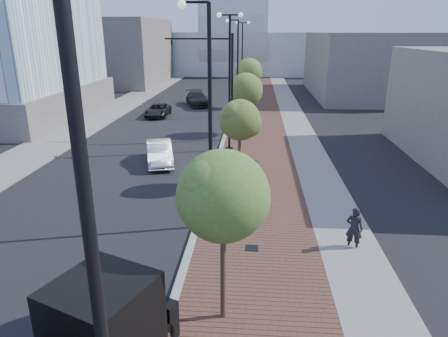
{
  "coord_description": "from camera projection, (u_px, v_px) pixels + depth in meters",
  "views": [
    {
      "loc": [
        2.4,
        -5.86,
        8.09
      ],
      "look_at": [
        1.0,
        12.0,
        2.0
      ],
      "focal_mm": 32.36,
      "sensor_mm": 36.0,
      "label": 1
    }
  ],
  "objects": [
    {
      "name": "streetlight_3",
      "position": [
        236.0,
        73.0,
        38.97
      ],
      "size": [
        1.44,
        0.56,
        9.21
      ],
      "color": "black",
      "rests_on": "ground"
    },
    {
      "name": "white_sedan",
      "position": [
        159.0,
        153.0,
        25.91
      ],
      "size": [
        2.65,
        4.65,
        1.45
      ],
      "primitive_type": "imported",
      "rotation": [
        0.0,
        0.0,
        0.27
      ],
      "color": "silver",
      "rests_on": "ground"
    },
    {
      "name": "dark_car_mid",
      "position": [
        158.0,
        110.0,
        40.43
      ],
      "size": [
        2.09,
        4.47,
        1.24
      ],
      "primitive_type": "imported",
      "rotation": [
        0.0,
        0.0,
        0.01
      ],
      "color": "black",
      "rests_on": "ground"
    },
    {
      "name": "tree_3",
      "position": [
        249.0,
        72.0,
        43.74
      ],
      "size": [
        2.85,
        2.85,
        5.43
      ],
      "color": "#382619",
      "rests_on": "ground"
    },
    {
      "name": "commercial_block_nw",
      "position": [
        117.0,
        52.0,
        64.82
      ],
      "size": [
        14.0,
        20.0,
        10.0
      ],
      "primitive_type": "cube",
      "color": "slate",
      "rests_on": "ground"
    },
    {
      "name": "sidewalk",
      "position": [
        265.0,
        106.0,
        45.79
      ],
      "size": [
        7.0,
        140.0,
        0.12
      ],
      "primitive_type": "cube",
      "color": "#4C2D23",
      "rests_on": "ground"
    },
    {
      "name": "streetlight_4",
      "position": [
        242.0,
        59.0,
        50.14
      ],
      "size": [
        1.72,
        0.56,
        9.28
      ],
      "color": "black",
      "rests_on": "ground"
    },
    {
      "name": "commercial_block_ne",
      "position": [
        360.0,
        64.0,
        53.04
      ],
      "size": [
        12.0,
        22.0,
        8.0
      ],
      "primitive_type": "cube",
      "color": "#625B58",
      "rests_on": "ground"
    },
    {
      "name": "streetlight_1",
      "position": [
        208.0,
        129.0,
        16.32
      ],
      "size": [
        1.44,
        0.56,
        9.21
      ],
      "color": "black",
      "rests_on": "ground"
    },
    {
      "name": "pedestrian",
      "position": [
        354.0,
        229.0,
        15.55
      ],
      "size": [
        0.76,
        0.63,
        1.77
      ],
      "primitive_type": "imported",
      "rotation": [
        0.0,
        0.0,
        2.76
      ],
      "color": "black",
      "rests_on": "ground"
    },
    {
      "name": "traffic_mast",
      "position": [
        220.0,
        75.0,
        30.33
      ],
      "size": [
        5.09,
        0.2,
        8.0
      ],
      "color": "black",
      "rests_on": "ground"
    },
    {
      "name": "tree_0",
      "position": [
        225.0,
        196.0,
        10.72
      ],
      "size": [
        2.54,
        2.52,
        5.22
      ],
      "color": "#382619",
      "rests_on": "ground"
    },
    {
      "name": "utility_cover_1",
      "position": [
        252.0,
        248.0,
        15.64
      ],
      "size": [
        0.5,
        0.5,
        0.02
      ],
      "primitive_type": "cube",
      "color": "black",
      "rests_on": "sidewalk"
    },
    {
      "name": "streetlight_0",
      "position": [
        100.0,
        319.0,
        4.83
      ],
      "size": [
        1.72,
        0.56,
        9.28
      ],
      "color": "black",
      "rests_on": "ground"
    },
    {
      "name": "curb",
      "position": [
        234.0,
        106.0,
        46.05
      ],
      "size": [
        0.3,
        140.0,
        0.14
      ],
      "primitive_type": "cube",
      "color": "gray",
      "rests_on": "ground"
    },
    {
      "name": "tree_2",
      "position": [
        246.0,
        90.0,
        32.53
      ],
      "size": [
        2.73,
        2.73,
        5.01
      ],
      "color": "#382619",
      "rests_on": "ground"
    },
    {
      "name": "west_sidewalk",
      "position": [
        123.0,
        104.0,
        47.01
      ],
      "size": [
        4.0,
        140.0,
        0.12
      ],
      "primitive_type": "cube",
      "color": "slate",
      "rests_on": "ground"
    },
    {
      "name": "streetlight_2",
      "position": [
        230.0,
        82.0,
        27.48
      ],
      "size": [
        1.72,
        0.56,
        9.28
      ],
      "color": "black",
      "rests_on": "ground"
    },
    {
      "name": "dark_car_far",
      "position": [
        197.0,
        99.0,
        46.43
      ],
      "size": [
        3.65,
        5.72,
        1.54
      ],
      "primitive_type": "imported",
      "rotation": [
        0.0,
        0.0,
        0.3
      ],
      "color": "black",
      "rests_on": "ground"
    },
    {
      "name": "tree_1",
      "position": [
        241.0,
        120.0,
        21.19
      ],
      "size": [
        2.25,
        2.17,
        4.78
      ],
      "color": "#382619",
      "rests_on": "ground"
    },
    {
      "name": "concrete_strip",
      "position": [
        289.0,
        107.0,
        45.59
      ],
      "size": [
        2.4,
        140.0,
        0.13
      ],
      "primitive_type": "cube",
      "color": "slate",
      "rests_on": "ground"
    },
    {
      "name": "convention_center",
      "position": [
        237.0,
        42.0,
        86.77
      ],
      "size": [
        50.0,
        30.0,
        50.0
      ],
      "color": "#B3BABD",
      "rests_on": "ground"
    },
    {
      "name": "utility_cover_2",
      "position": [
        254.0,
        162.0,
        26.03
      ],
      "size": [
        0.5,
        0.5,
        0.02
      ],
      "primitive_type": "cube",
      "color": "black",
      "rests_on": "sidewalk"
    }
  ]
}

